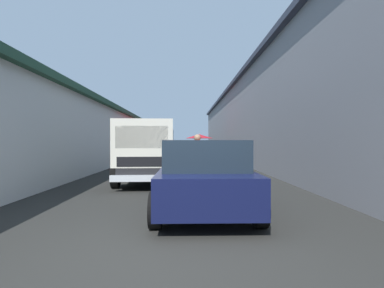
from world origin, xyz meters
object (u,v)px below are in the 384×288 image
Objects in this scene: fruit_stall_near_left at (158,140)px; vendor_by_crates at (197,156)px; fruit_stall_near_right at (200,140)px; hatchback_car at (203,175)px; delivery_truck at (146,153)px; fruit_stall_mid_lane at (150,138)px; parked_scooter at (141,162)px.

fruit_stall_near_left reaches higher than vendor_by_crates.
hatchback_car is at bearing 177.32° from fruit_stall_near_right.
fruit_stall_near_left is at bearing 8.42° from hatchback_car.
vendor_by_crates is (-13.81, -2.59, -0.56)m from fruit_stall_near_left.
vendor_by_crates is (3.47, -0.03, 0.23)m from hatchback_car.
fruit_stall_near_left is at bearing 10.62° from vendor_by_crates.
fruit_stall_mid_lane is at bearing 6.09° from delivery_truck.
fruit_stall_near_left is 9.20m from parked_scooter.
delivery_truck is at bearing -169.18° from parked_scooter.
vendor_by_crates is (-10.43, -2.78, -0.71)m from fruit_stall_mid_lane.
vendor_by_crates is 0.98× the size of parked_scooter.
parked_scooter is at bearing -179.76° from fruit_stall_near_left.
fruit_stall_near_right is (2.79, -3.54, -0.13)m from fruit_stall_mid_lane.
fruit_stall_near_right is 1.30× the size of parked_scooter.
fruit_stall_near_left is 1.41× the size of vendor_by_crates.
fruit_stall_mid_lane reaches higher than vendor_by_crates.
fruit_stall_mid_lane is 14.20m from hatchback_car.
delivery_truck is 4.67m from parked_scooter.
fruit_stall_near_right is at bearing -51.75° from fruit_stall_mid_lane.
vendor_by_crates is 5.35m from parked_scooter.
fruit_stall_mid_lane is 10.82m from vendor_by_crates.
fruit_stall_near_left is 0.60× the size of hatchback_car.
hatchback_car is at bearing -168.80° from fruit_stall_mid_lane.
hatchback_car is at bearing 179.49° from vendor_by_crates.
delivery_truck is 1.69m from vendor_by_crates.
hatchback_car is 8.53m from parked_scooter.
fruit_stall_mid_lane is 1.46× the size of vendor_by_crates.
fruit_stall_mid_lane is 10.38m from delivery_truck.
parked_scooter is at bearing 158.86° from fruit_stall_near_right.
hatchback_car is 3.97m from delivery_truck.
delivery_truck reaches higher than vendor_by_crates.
fruit_stall_mid_lane is 4.50m from fruit_stall_near_right.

